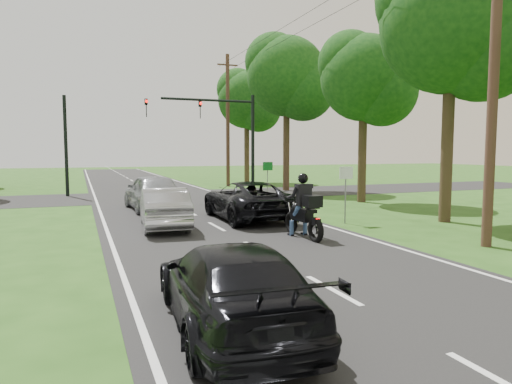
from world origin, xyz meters
TOP-DOWN VIEW (x-y plane):
  - ground at (0.00, 0.00)m, footprint 140.00×140.00m
  - road at (0.00, 10.00)m, footprint 8.00×100.00m
  - cross_road at (0.00, 16.00)m, footprint 60.00×7.00m
  - motorcycle_rider at (1.97, 1.02)m, footprint 0.67×2.38m
  - dark_suv at (1.66, 5.35)m, footprint 2.57×5.46m
  - silver_sedan at (-1.78, 4.44)m, footprint 1.85×4.40m
  - silver_suv at (-1.42, 9.54)m, footprint 2.25×5.02m
  - dark_car_behind at (-2.42, -5.10)m, footprint 2.14×4.64m
  - traffic_signal at (3.34, 14.00)m, footprint 6.38×0.44m
  - signal_pole_far at (-5.20, 18.00)m, footprint 0.20×0.20m
  - utility_pole_near at (6.20, -2.00)m, footprint 1.60×0.28m
  - utility_pole_far at (6.20, 22.00)m, footprint 1.60×0.28m
  - sign_white at (4.70, 2.98)m, footprint 0.55×0.07m
  - sign_green at (4.90, 10.98)m, footprint 0.55×0.07m
  - tree_row_b at (8.79, 1.76)m, footprint 5.60×5.43m
  - tree_row_c at (9.75, 8.80)m, footprint 4.80×4.65m
  - tree_row_d at (9.10, 16.76)m, footprint 5.76×5.58m
  - tree_row_e at (9.48, 25.78)m, footprint 5.28×5.12m

SIDE VIEW (x-z plane):
  - ground at x=0.00m, z-range 0.00..0.00m
  - cross_road at x=0.00m, z-range 0.00..0.01m
  - road at x=0.00m, z-range 0.00..0.01m
  - dark_car_behind at x=-2.42m, z-range 0.01..1.32m
  - silver_sedan at x=-1.78m, z-range 0.01..1.43m
  - dark_suv at x=1.66m, z-range 0.01..1.52m
  - motorcycle_rider at x=1.97m, z-range -0.22..1.83m
  - silver_suv at x=-1.42m, z-range 0.01..1.69m
  - sign_white at x=4.70m, z-range 0.54..2.66m
  - sign_green at x=4.90m, z-range 0.54..2.66m
  - signal_pole_far at x=-5.20m, z-range 0.00..6.00m
  - traffic_signal at x=3.34m, z-range 1.14..7.14m
  - utility_pole_near at x=6.20m, z-range 0.08..10.08m
  - utility_pole_far at x=6.20m, z-range 0.08..10.08m
  - tree_row_c at x=9.75m, z-range 1.85..10.61m
  - tree_row_e at x=9.48m, z-range 2.03..11.64m
  - tree_row_b at x=8.79m, z-range 2.10..12.17m
  - tree_row_d at x=9.10m, z-range 2.21..12.66m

